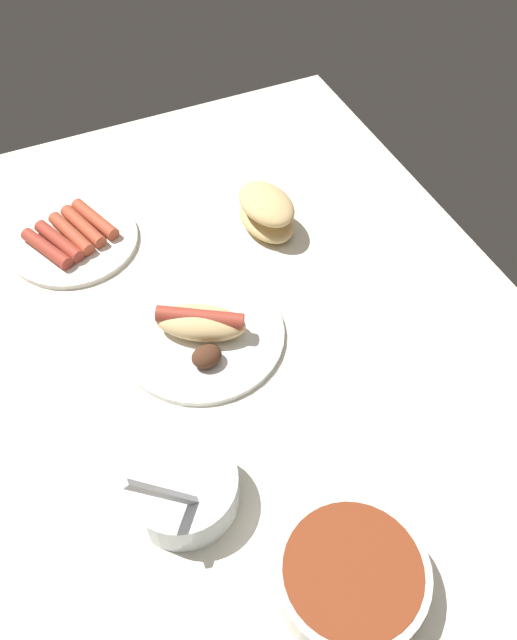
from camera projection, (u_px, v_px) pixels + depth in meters
ground_plane at (235, 352)px, 96.63cm from camera, size 120.00×90.00×3.00cm
bread_stack at (266, 212)px, 108.37cm from camera, size 12.83×9.57×7.20cm
plate_hotdog_assembled at (201, 330)px, 95.10cm from camera, size 24.43×24.43×5.61cm
plate_sausages at (73, 238)px, 108.09cm from camera, size 21.34×21.34×3.20cm
bowl_chili at (351, 576)px, 72.22cm from camera, size 17.14×17.14×4.90cm
bowl_coleslaw at (183, 488)px, 78.33cm from camera, size 13.39×13.39×15.48cm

